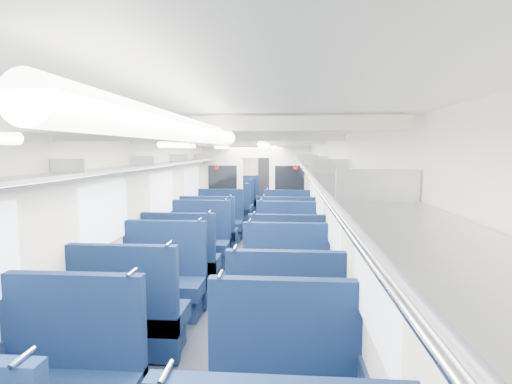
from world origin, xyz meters
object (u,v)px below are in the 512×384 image
seat_11 (286,290)px  seat_16 (209,235)px  seat_9 (285,330)px  seat_26 (243,199)px  seat_12 (181,265)px  seat_27 (288,199)px  seat_10 (162,285)px  seat_23 (288,207)px  seat_8 (130,320)px  seat_24 (240,202)px  seat_22 (235,207)px  seat_13 (286,267)px  end_door (267,180)px  seat_15 (287,248)px  seat_25 (288,203)px  seat_21 (288,214)px  seat_19 (287,226)px  seat_20 (231,212)px  seat_14 (199,246)px  seat_17 (287,236)px  bulkhead (256,187)px  seat_18 (219,224)px

seat_11 → seat_16: 3.73m
seat_9 → seat_26: (-1.66, 11.29, 0.00)m
seat_12 → seat_11: bearing=-32.4°
seat_27 → seat_10: bearing=-99.4°
seat_23 → seat_8: bearing=-100.5°
seat_24 → seat_12: bearing=-90.0°
seat_22 → seat_13: bearing=-76.1°
end_door → seat_10: (-0.83, -11.40, -0.61)m
seat_11 → seat_15: bearing=90.0°
seat_25 → seat_26: size_ratio=1.00×
seat_12 → seat_13: same height
seat_15 → end_door: bearing=95.2°
end_door → seat_13: (0.83, -10.42, -0.61)m
seat_9 → seat_27: bearing=90.0°
seat_13 → seat_16: size_ratio=1.00×
seat_21 → seat_27: same height
seat_9 → seat_25: (0.00, 10.21, 0.00)m
seat_11 → seat_8: bearing=-146.6°
end_door → seat_23: (0.83, -3.54, -0.61)m
seat_26 → seat_19: bearing=-73.3°
seat_9 → seat_24: (-1.66, 10.12, 0.00)m
seat_9 → seat_12: size_ratio=1.00×
seat_20 → seat_8: bearing=-90.0°
seat_14 → seat_25: same height
seat_15 → seat_23: (0.00, 5.58, 0.00)m
seat_23 → seat_25: bearing=90.0°
end_door → seat_11: size_ratio=1.56×
seat_12 → seat_20: bearing=90.0°
seat_17 → seat_20: 3.75m
seat_10 → seat_25: (1.66, 8.96, 0.00)m
bulkhead → seat_10: bearing=-98.6°
bulkhead → seat_17: bearing=-69.2°
seat_13 → seat_22: bearing=103.9°
seat_18 → seat_24: same height
seat_19 → seat_14: bearing=-127.5°
seat_16 → seat_19: bearing=35.8°
seat_13 → seat_11: bearing=-90.0°
seat_22 → seat_17: bearing=-69.3°
seat_18 → seat_17: bearing=-37.7°
seat_25 → seat_8: bearing=-99.3°
seat_10 → seat_22: size_ratio=1.00×
seat_10 → seat_17: size_ratio=1.00×
seat_12 → seat_20: size_ratio=1.00×
seat_14 → seat_21: bearing=68.1°
seat_11 → seat_26: 10.21m
seat_8 → seat_24: (0.00, 10.00, 0.00)m
seat_15 → seat_21: 4.18m
seat_18 → seat_21: (1.66, 1.86, 0.00)m
seat_26 → seat_20: bearing=-90.0°
seat_15 → seat_20: (-1.66, 4.41, 0.00)m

